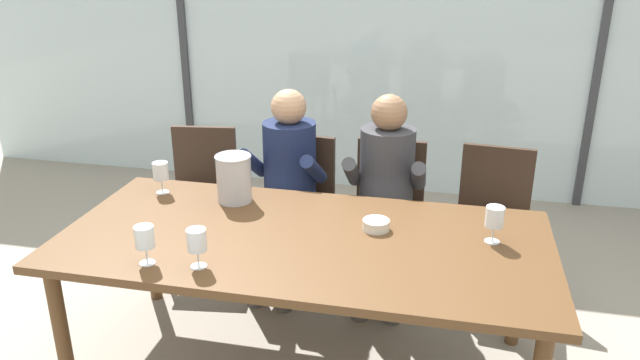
{
  "coord_description": "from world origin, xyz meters",
  "views": [
    {
      "loc": [
        0.63,
        -2.49,
        2.02
      ],
      "look_at": [
        0.0,
        0.35,
        0.89
      ],
      "focal_mm": 34.52,
      "sensor_mm": 36.0,
      "label": 1
    }
  ],
  "objects_px": {
    "chair_left_of_center": "(297,196)",
    "ice_bucket_primary": "(234,178)",
    "person_navy_polo": "(286,177)",
    "person_charcoal_jacket": "(385,185)",
    "wine_glass_by_left_taster": "(197,242)",
    "wine_glass_near_bucket": "(495,218)",
    "chair_center": "(388,203)",
    "chair_near_curtain": "(203,186)",
    "wine_glass_by_right_taster": "(145,238)",
    "dining_table": "(304,249)",
    "tasting_bowl": "(376,225)",
    "wine_glass_center_pour": "(161,172)",
    "chair_right_of_center": "(492,212)"
  },
  "relations": [
    {
      "from": "wine_glass_near_bucket",
      "to": "tasting_bowl",
      "type": "bearing_deg",
      "value": 178.67
    },
    {
      "from": "wine_glass_center_pour",
      "to": "wine_glass_by_right_taster",
      "type": "distance_m",
      "value": 0.8
    },
    {
      "from": "chair_right_of_center",
      "to": "wine_glass_by_right_taster",
      "type": "relative_size",
      "value": 5.17
    },
    {
      "from": "wine_glass_by_left_taster",
      "to": "wine_glass_near_bucket",
      "type": "bearing_deg",
      "value": 22.54
    },
    {
      "from": "tasting_bowl",
      "to": "wine_glass_near_bucket",
      "type": "distance_m",
      "value": 0.54
    },
    {
      "from": "wine_glass_by_right_taster",
      "to": "chair_near_curtain",
      "type": "bearing_deg",
      "value": 103.73
    },
    {
      "from": "ice_bucket_primary",
      "to": "wine_glass_by_left_taster",
      "type": "relative_size",
      "value": 1.45
    },
    {
      "from": "chair_near_curtain",
      "to": "chair_center",
      "type": "bearing_deg",
      "value": -8.88
    },
    {
      "from": "chair_center",
      "to": "wine_glass_by_left_taster",
      "type": "distance_m",
      "value": 1.51
    },
    {
      "from": "chair_left_of_center",
      "to": "wine_glass_near_bucket",
      "type": "distance_m",
      "value": 1.42
    },
    {
      "from": "wine_glass_by_right_taster",
      "to": "person_charcoal_jacket",
      "type": "bearing_deg",
      "value": 54.05
    },
    {
      "from": "chair_center",
      "to": "chair_right_of_center",
      "type": "relative_size",
      "value": 1.0
    },
    {
      "from": "chair_near_curtain",
      "to": "dining_table",
      "type": "bearing_deg",
      "value": -54.45
    },
    {
      "from": "wine_glass_by_left_taster",
      "to": "tasting_bowl",
      "type": "bearing_deg",
      "value": 37.19
    },
    {
      "from": "ice_bucket_primary",
      "to": "tasting_bowl",
      "type": "distance_m",
      "value": 0.81
    },
    {
      "from": "ice_bucket_primary",
      "to": "wine_glass_center_pour",
      "type": "bearing_deg",
      "value": 177.54
    },
    {
      "from": "chair_near_curtain",
      "to": "ice_bucket_primary",
      "type": "relative_size",
      "value": 3.56
    },
    {
      "from": "wine_glass_by_left_taster",
      "to": "wine_glass_by_right_taster",
      "type": "relative_size",
      "value": 1.0
    },
    {
      "from": "person_navy_polo",
      "to": "person_charcoal_jacket",
      "type": "distance_m",
      "value": 0.6
    },
    {
      "from": "chair_center",
      "to": "person_navy_polo",
      "type": "distance_m",
      "value": 0.64
    },
    {
      "from": "dining_table",
      "to": "tasting_bowl",
      "type": "xyz_separation_m",
      "value": [
        0.32,
        0.15,
        0.09
      ]
    },
    {
      "from": "tasting_bowl",
      "to": "wine_glass_by_right_taster",
      "type": "relative_size",
      "value": 0.74
    },
    {
      "from": "dining_table",
      "to": "person_navy_polo",
      "type": "bearing_deg",
      "value": 111.09
    },
    {
      "from": "person_charcoal_jacket",
      "to": "wine_glass_center_pour",
      "type": "distance_m",
      "value": 1.26
    },
    {
      "from": "wine_glass_near_bucket",
      "to": "wine_glass_center_pour",
      "type": "relative_size",
      "value": 1.0
    },
    {
      "from": "person_navy_polo",
      "to": "person_charcoal_jacket",
      "type": "height_order",
      "value": "same"
    },
    {
      "from": "person_navy_polo",
      "to": "tasting_bowl",
      "type": "relative_size",
      "value": 9.45
    },
    {
      "from": "chair_near_curtain",
      "to": "wine_glass_near_bucket",
      "type": "distance_m",
      "value": 1.99
    },
    {
      "from": "ice_bucket_primary",
      "to": "wine_glass_by_right_taster",
      "type": "xyz_separation_m",
      "value": [
        -0.13,
        -0.73,
        -0.01
      ]
    },
    {
      "from": "chair_right_of_center",
      "to": "wine_glass_center_pour",
      "type": "distance_m",
      "value": 1.92
    },
    {
      "from": "person_navy_polo",
      "to": "wine_glass_by_left_taster",
      "type": "bearing_deg",
      "value": -88.45
    },
    {
      "from": "chair_center",
      "to": "tasting_bowl",
      "type": "distance_m",
      "value": 0.84
    },
    {
      "from": "chair_near_curtain",
      "to": "chair_right_of_center",
      "type": "bearing_deg",
      "value": -8.28
    },
    {
      "from": "chair_near_curtain",
      "to": "wine_glass_center_pour",
      "type": "height_order",
      "value": "wine_glass_center_pour"
    },
    {
      "from": "chair_near_curtain",
      "to": "tasting_bowl",
      "type": "xyz_separation_m",
      "value": [
        1.24,
        -0.83,
        0.23
      ]
    },
    {
      "from": "dining_table",
      "to": "chair_right_of_center",
      "type": "distance_m",
      "value": 1.33
    },
    {
      "from": "wine_glass_near_bucket",
      "to": "wine_glass_by_left_taster",
      "type": "bearing_deg",
      "value": -157.46
    },
    {
      "from": "wine_glass_near_bucket",
      "to": "chair_left_of_center",
      "type": "bearing_deg",
      "value": 144.63
    },
    {
      "from": "wine_glass_near_bucket",
      "to": "wine_glass_by_right_taster",
      "type": "distance_m",
      "value": 1.54
    },
    {
      "from": "dining_table",
      "to": "chair_near_curtain",
      "type": "bearing_deg",
      "value": 133.47
    },
    {
      "from": "chair_left_of_center",
      "to": "ice_bucket_primary",
      "type": "xyz_separation_m",
      "value": [
        -0.18,
        -0.6,
        0.34
      ]
    },
    {
      "from": "dining_table",
      "to": "wine_glass_by_left_taster",
      "type": "xyz_separation_m",
      "value": [
        -0.37,
        -0.37,
        0.18
      ]
    },
    {
      "from": "person_charcoal_jacket",
      "to": "wine_glass_by_right_taster",
      "type": "xyz_separation_m",
      "value": [
        -0.87,
        -1.21,
        0.16
      ]
    },
    {
      "from": "person_charcoal_jacket",
      "to": "wine_glass_by_right_taster",
      "type": "height_order",
      "value": "person_charcoal_jacket"
    },
    {
      "from": "chair_right_of_center",
      "to": "wine_glass_near_bucket",
      "type": "distance_m",
      "value": 0.89
    },
    {
      "from": "person_charcoal_jacket",
      "to": "wine_glass_near_bucket",
      "type": "bearing_deg",
      "value": -51.53
    },
    {
      "from": "chair_left_of_center",
      "to": "ice_bucket_primary",
      "type": "distance_m",
      "value": 0.71
    },
    {
      "from": "chair_center",
      "to": "tasting_bowl",
      "type": "relative_size",
      "value": 6.98
    },
    {
      "from": "chair_near_curtain",
      "to": "wine_glass_near_bucket",
      "type": "relative_size",
      "value": 5.17
    },
    {
      "from": "chair_center",
      "to": "wine_glass_near_bucket",
      "type": "distance_m",
      "value": 1.05
    }
  ]
}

